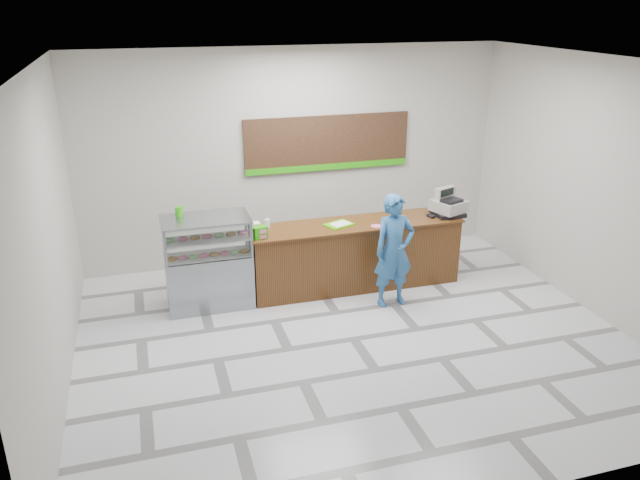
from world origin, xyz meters
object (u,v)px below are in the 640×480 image
object	(u,v)px
sales_counter	(355,255)
display_case	(208,261)
serving_tray	(339,224)
cash_register	(448,205)
customer	(394,251)

from	to	relation	value
sales_counter	display_case	distance (m)	2.23
serving_tray	display_case	bearing A→B (deg)	157.54
cash_register	customer	distance (m)	1.40
cash_register	customer	size ratio (longest dim) A/B	0.35
serving_tray	customer	bearing A→B (deg)	-71.99
sales_counter	display_case	bearing A→B (deg)	-179.99
display_case	serving_tray	distance (m)	1.99
sales_counter	display_case	world-z (taller)	display_case
display_case	customer	xyz separation A→B (m)	(2.55, -0.73, 0.15)
sales_counter	customer	xyz separation A→B (m)	(0.33, -0.73, 0.31)
sales_counter	serving_tray	size ratio (longest dim) A/B	6.84
display_case	cash_register	bearing A→B (deg)	-0.73
display_case	customer	world-z (taller)	customer
customer	display_case	bearing A→B (deg)	160.47
cash_register	customer	xyz separation A→B (m)	(-1.17, -0.68, -0.35)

